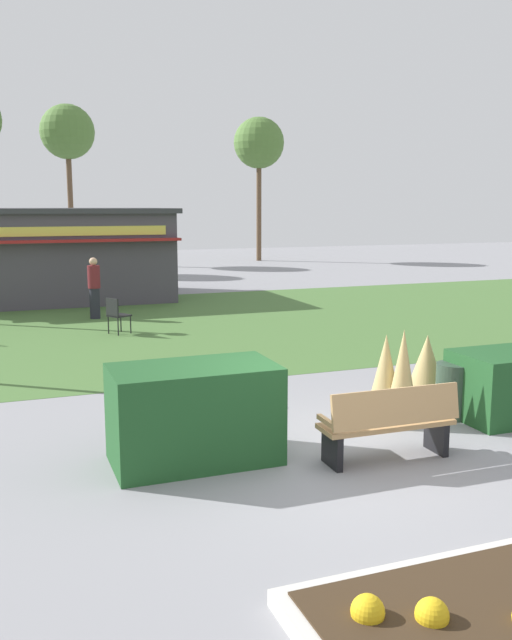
% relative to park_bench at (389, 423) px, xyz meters
% --- Properties ---
extents(ground_plane, '(80.00, 80.00, 0.00)m').
position_rel_park_bench_xyz_m(ground_plane, '(-0.72, 0.21, -0.48)').
color(ground_plane, gray).
extents(lawn_patch, '(36.00, 12.00, 0.01)m').
position_rel_park_bench_xyz_m(lawn_patch, '(-0.72, 10.33, -0.48)').
color(lawn_patch, '#446B33').
rests_on(lawn_patch, ground_plane).
extents(park_bench, '(1.71, 0.55, 0.95)m').
position_rel_park_bench_xyz_m(park_bench, '(0.00, 0.00, 0.00)').
color(park_bench, tan).
rests_on(park_bench, ground_plane).
extents(hedge_left, '(1.99, 1.10, 1.19)m').
position_rel_park_bench_xyz_m(hedge_left, '(-2.22, 0.84, 0.12)').
color(hedge_left, '#1E4C23').
rests_on(hedge_left, ground_plane).
extents(ornamental_grass_behind_left, '(0.51, 0.51, 1.39)m').
position_rel_park_bench_xyz_m(ornamental_grass_behind_left, '(0.91, 1.13, 0.21)').
color(ornamental_grass_behind_left, tan).
rests_on(ornamental_grass_behind_left, ground_plane).
extents(ornamental_grass_behind_right, '(0.58, 0.58, 1.27)m').
position_rel_park_bench_xyz_m(ornamental_grass_behind_right, '(0.80, 1.43, 0.16)').
color(ornamental_grass_behind_right, tan).
rests_on(ornamental_grass_behind_right, ground_plane).
extents(ornamental_grass_behind_center, '(0.74, 0.74, 1.09)m').
position_rel_park_bench_xyz_m(ornamental_grass_behind_center, '(1.90, 1.99, 0.06)').
color(ornamental_grass_behind_center, tan).
rests_on(ornamental_grass_behind_center, ground_plane).
extents(trash_bin, '(0.52, 0.52, 0.81)m').
position_rel_park_bench_xyz_m(trash_bin, '(1.81, 1.18, -0.07)').
color(trash_bin, '#2D4233').
rests_on(trash_bin, ground_plane).
extents(food_kiosk, '(7.76, 5.26, 3.00)m').
position_rel_park_bench_xyz_m(food_kiosk, '(-2.75, 16.67, 1.03)').
color(food_kiosk, '#47424C').
rests_on(food_kiosk, ground_plane).
extents(cafe_chair_center, '(0.60, 0.60, 0.89)m').
position_rel_park_bench_xyz_m(cafe_chair_center, '(-1.75, 9.56, 0.05)').
color(cafe_chair_center, black).
rests_on(cafe_chair_center, ground_plane).
extents(person_strolling, '(0.34, 0.34, 1.69)m').
position_rel_park_bench_xyz_m(person_strolling, '(-1.93, 12.12, 0.38)').
color(person_strolling, '#23232D').
rests_on(person_strolling, ground_plane).
extents(tree_right_bg, '(2.80, 2.80, 8.25)m').
position_rel_park_bench_xyz_m(tree_right_bg, '(-0.65, 30.56, 6.29)').
color(tree_right_bg, brown).
rests_on(tree_right_bg, ground_plane).
extents(tree_center_bg, '(2.80, 2.80, 7.91)m').
position_rel_park_bench_xyz_m(tree_center_bg, '(9.49, 29.35, 5.96)').
color(tree_center_bg, brown).
rests_on(tree_center_bg, ground_plane).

